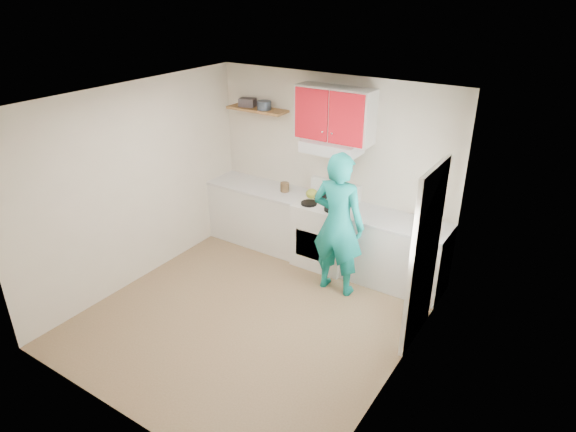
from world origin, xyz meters
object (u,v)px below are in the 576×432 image
Objects in this scene: crock at (285,188)px; person at (338,224)px; stove at (325,233)px; tin at (264,105)px; kettle at (312,194)px.

person is (1.17, -0.57, -0.04)m from crock.
tin reaches higher than stove.
kettle is 0.09× the size of person.
kettle is (0.86, -0.10, -1.11)m from tin.
crock is 0.08× the size of person.
crock is (-0.71, 0.05, 0.52)m from stove.
kettle reaches higher than stove.
crock is 1.30m from person.
stove is at bearing -30.94° from kettle.
kettle reaches higher than crock.
stove is at bearing -4.43° from crock.
person is at bearing -58.39° from kettle.
tin is at bearing -25.00° from person.
person is at bearing -22.90° from tin.
tin is 1.20m from crock.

